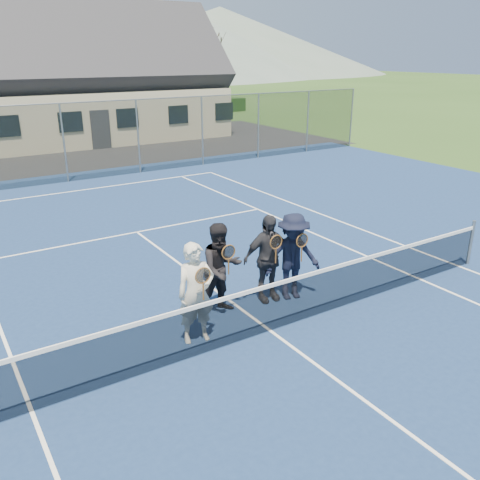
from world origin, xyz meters
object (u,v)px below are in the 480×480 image
Objects in this scene: player_c at (267,258)px; player_d at (293,257)px; player_a at (196,293)px; clubhouse at (82,67)px; player_b at (221,269)px; tennis_net at (271,305)px.

player_c is 0.52m from player_d.
player_a is at bearing -162.25° from player_c.
clubhouse is 23.49m from player_b.
player_a is (-1.25, 0.46, 0.38)m from tennis_net.
player_b is (-0.36, 1.12, 0.38)m from tennis_net.
clubhouse reaches higher than player_a.
player_d is (1.16, 0.87, 0.38)m from tennis_net.
player_b is at bearing -100.78° from clubhouse.
tennis_net is at bearing -143.06° from player_d.
clubhouse is 24.31m from player_a.
player_c is (1.93, 0.62, -0.00)m from player_a.
player_b is (0.89, 0.66, -0.00)m from player_a.
clubhouse is at bearing 81.77° from player_c.
player_a is at bearing -143.40° from player_b.
clubhouse reaches higher than tennis_net.
player_d is at bearing 36.94° from tennis_net.
clubhouse is 8.67× the size of player_a.
player_a is at bearing -102.56° from clubhouse.
clubhouse is at bearing 79.22° from player_b.
tennis_net is 0.75× the size of clubhouse.
player_a is at bearing -170.18° from player_d.
player_d is at bearing 9.82° from player_a.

